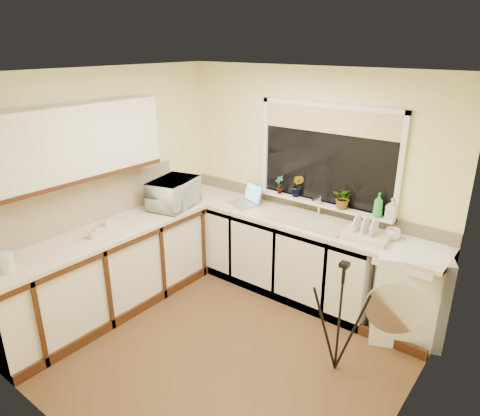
# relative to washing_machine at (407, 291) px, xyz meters

# --- Properties ---
(floor) EXTENTS (3.20, 3.20, 0.00)m
(floor) POSITION_rel_washing_machine_xyz_m (-1.27, -1.22, -0.45)
(floor) COLOR #523921
(floor) RESTS_ON ground
(ceiling) EXTENTS (3.20, 3.20, 0.00)m
(ceiling) POSITION_rel_washing_machine_xyz_m (-1.27, -1.22, 2.00)
(ceiling) COLOR white
(ceiling) RESTS_ON ground
(wall_back) EXTENTS (3.20, 0.00, 3.20)m
(wall_back) POSITION_rel_washing_machine_xyz_m (-1.27, 0.28, 0.77)
(wall_back) COLOR #EFE89F
(wall_back) RESTS_ON ground
(wall_front) EXTENTS (3.20, 0.00, 3.20)m
(wall_front) POSITION_rel_washing_machine_xyz_m (-1.27, -2.72, 0.77)
(wall_front) COLOR #EFE89F
(wall_front) RESTS_ON ground
(wall_left) EXTENTS (0.00, 3.00, 3.00)m
(wall_left) POSITION_rel_washing_machine_xyz_m (-2.87, -1.22, 0.77)
(wall_left) COLOR #EFE89F
(wall_left) RESTS_ON ground
(wall_right) EXTENTS (0.00, 3.00, 3.00)m
(wall_right) POSITION_rel_washing_machine_xyz_m (0.33, -1.22, 0.77)
(wall_right) COLOR #EFE89F
(wall_right) RESTS_ON ground
(base_cabinet_back) EXTENTS (2.55, 0.60, 0.86)m
(base_cabinet_back) POSITION_rel_washing_machine_xyz_m (-1.59, -0.02, -0.02)
(base_cabinet_back) COLOR silver
(base_cabinet_back) RESTS_ON floor
(base_cabinet_left) EXTENTS (0.54, 2.40, 0.86)m
(base_cabinet_left) POSITION_rel_washing_machine_xyz_m (-2.57, -1.52, -0.02)
(base_cabinet_left) COLOR silver
(base_cabinet_left) RESTS_ON floor
(worktop_back) EXTENTS (3.20, 0.60, 0.04)m
(worktop_back) POSITION_rel_washing_machine_xyz_m (-1.27, -0.02, 0.43)
(worktop_back) COLOR beige
(worktop_back) RESTS_ON base_cabinet_back
(worktop_left) EXTENTS (0.60, 2.40, 0.04)m
(worktop_left) POSITION_rel_washing_machine_xyz_m (-2.57, -1.52, 0.43)
(worktop_left) COLOR beige
(worktop_left) RESTS_ON base_cabinet_left
(upper_cabinet) EXTENTS (0.28, 1.90, 0.70)m
(upper_cabinet) POSITION_rel_washing_machine_xyz_m (-2.71, -1.67, 1.35)
(upper_cabinet) COLOR silver
(upper_cabinet) RESTS_ON wall_left
(splashback_left) EXTENTS (0.02, 2.40, 0.45)m
(splashback_left) POSITION_rel_washing_machine_xyz_m (-2.86, -1.52, 0.67)
(splashback_left) COLOR beige
(splashback_left) RESTS_ON wall_left
(splashback_back) EXTENTS (3.20, 0.02, 0.14)m
(splashback_back) POSITION_rel_washing_machine_xyz_m (-1.27, 0.27, 0.52)
(splashback_back) COLOR beige
(splashback_back) RESTS_ON wall_back
(window_glass) EXTENTS (1.50, 0.02, 1.00)m
(window_glass) POSITION_rel_washing_machine_xyz_m (-1.07, 0.26, 1.10)
(window_glass) COLOR black
(window_glass) RESTS_ON wall_back
(window_blind) EXTENTS (1.50, 0.02, 0.25)m
(window_blind) POSITION_rel_washing_machine_xyz_m (-1.07, 0.24, 1.47)
(window_blind) COLOR tan
(window_blind) RESTS_ON wall_back
(windowsill) EXTENTS (1.60, 0.14, 0.03)m
(windowsill) POSITION_rel_washing_machine_xyz_m (-1.07, 0.21, 0.58)
(windowsill) COLOR white
(windowsill) RESTS_ON wall_back
(sink) EXTENTS (0.82, 0.46, 0.03)m
(sink) POSITION_rel_washing_machine_xyz_m (-1.07, -0.02, 0.46)
(sink) COLOR tan
(sink) RESTS_ON worktop_back
(faucet) EXTENTS (0.03, 0.03, 0.24)m
(faucet) POSITION_rel_washing_machine_xyz_m (-1.07, 0.16, 0.57)
(faucet) COLOR silver
(faucet) RESTS_ON worktop_back
(washing_machine) EXTENTS (0.83, 0.82, 0.90)m
(washing_machine) POSITION_rel_washing_machine_xyz_m (0.00, 0.00, 0.00)
(washing_machine) COLOR white
(washing_machine) RESTS_ON floor
(laptop) EXTENTS (0.40, 0.39, 0.23)m
(laptop) POSITION_rel_washing_machine_xyz_m (-1.92, 0.01, 0.51)
(laptop) COLOR #94949B
(laptop) RESTS_ON worktop_back
(kettle) EXTENTS (0.17, 0.17, 0.22)m
(kettle) POSITION_rel_washing_machine_xyz_m (-2.44, -0.71, 0.56)
(kettle) COLOR silver
(kettle) RESTS_ON worktop_left
(dish_rack) EXTENTS (0.44, 0.34, 0.06)m
(dish_rack) POSITION_rel_washing_machine_xyz_m (-0.43, -0.07, 0.48)
(dish_rack) COLOR beige
(dish_rack) RESTS_ON worktop_back
(tripod) EXTENTS (0.56, 0.56, 1.04)m
(tripod) POSITION_rel_washing_machine_xyz_m (-0.28, -0.89, 0.07)
(tripod) COLOR black
(tripod) RESTS_ON floor
(glass_jug) EXTENTS (0.11, 0.11, 0.17)m
(glass_jug) POSITION_rel_washing_machine_xyz_m (-2.50, -2.49, 0.53)
(glass_jug) COLOR silver
(glass_jug) RESTS_ON worktop_left
(steel_jar) EXTENTS (0.08, 0.08, 0.10)m
(steel_jar) POSITION_rel_washing_machine_xyz_m (-2.65, -1.40, 0.50)
(steel_jar) COLOR white
(steel_jar) RESTS_ON worktop_left
(microwave) EXTENTS (0.52, 0.66, 0.32)m
(microwave) POSITION_rel_washing_machine_xyz_m (-2.52, -0.58, 0.61)
(microwave) COLOR white
(microwave) RESTS_ON worktop_left
(plant_a) EXTENTS (0.13, 0.11, 0.21)m
(plant_a) POSITION_rel_washing_machine_xyz_m (-1.59, 0.18, 0.70)
(plant_a) COLOR #999999
(plant_a) RESTS_ON windowsill
(plant_b) EXTENTS (0.16, 0.13, 0.26)m
(plant_b) POSITION_rel_washing_machine_xyz_m (-1.37, 0.21, 0.73)
(plant_b) COLOR #999999
(plant_b) RESTS_ON windowsill
(plant_d) EXTENTS (0.21, 0.18, 0.24)m
(plant_d) POSITION_rel_washing_machine_xyz_m (-0.80, 0.17, 0.72)
(plant_d) COLOR #999999
(plant_d) RESTS_ON windowsill
(soap_bottle_green) EXTENTS (0.11, 0.11, 0.24)m
(soap_bottle_green) POSITION_rel_washing_machine_xyz_m (-0.44, 0.18, 0.72)
(soap_bottle_green) COLOR green
(soap_bottle_green) RESTS_ON windowsill
(soap_bottle_clear) EXTENTS (0.10, 0.10, 0.21)m
(soap_bottle_clear) POSITION_rel_washing_machine_xyz_m (-0.31, 0.21, 0.71)
(soap_bottle_clear) COLOR #999999
(soap_bottle_clear) RESTS_ON windowsill
(cup_back) EXTENTS (0.17, 0.17, 0.11)m
(cup_back) POSITION_rel_washing_machine_xyz_m (-0.23, 0.08, 0.50)
(cup_back) COLOR white
(cup_back) RESTS_ON worktop_back
(cup_left) EXTENTS (0.10, 0.10, 0.08)m
(cup_left) POSITION_rel_washing_machine_xyz_m (-2.52, -1.68, 0.49)
(cup_left) COLOR beige
(cup_left) RESTS_ON worktop_left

